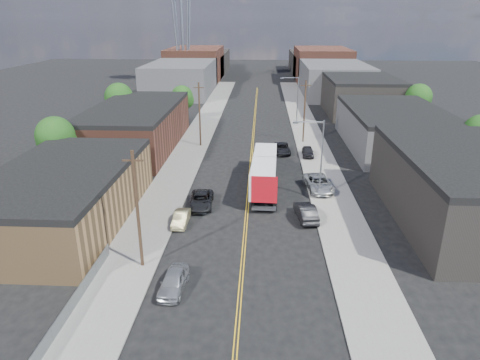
# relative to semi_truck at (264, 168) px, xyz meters

# --- Properties ---
(ground) EXTENTS (260.00, 260.00, 0.00)m
(ground) POSITION_rel_semi_truck_xyz_m (-1.78, 31.58, -2.34)
(ground) COLOR black
(ground) RESTS_ON ground
(centerline) EXTENTS (0.32, 120.00, 0.01)m
(centerline) POSITION_rel_semi_truck_xyz_m (-1.78, 16.58, -2.33)
(centerline) COLOR gold
(centerline) RESTS_ON ground
(sidewalk_left) EXTENTS (5.00, 140.00, 0.15)m
(sidewalk_left) POSITION_rel_semi_truck_xyz_m (-11.28, 16.58, -2.26)
(sidewalk_left) COLOR slate
(sidewalk_left) RESTS_ON ground
(sidewalk_right) EXTENTS (5.00, 140.00, 0.15)m
(sidewalk_right) POSITION_rel_semi_truck_xyz_m (7.72, 16.58, -2.26)
(sidewalk_right) COLOR slate
(sidewalk_right) RESTS_ON ground
(warehouse_tan) EXTENTS (12.00, 22.00, 5.60)m
(warehouse_tan) POSITION_rel_semi_truck_xyz_m (-19.78, -10.42, 0.46)
(warehouse_tan) COLOR brown
(warehouse_tan) RESTS_ON ground
(warehouse_brown) EXTENTS (12.00, 26.00, 6.60)m
(warehouse_brown) POSITION_rel_semi_truck_xyz_m (-19.78, 15.58, 0.96)
(warehouse_brown) COLOR #512B20
(warehouse_brown) RESTS_ON ground
(industrial_right_a) EXTENTS (14.00, 22.00, 7.10)m
(industrial_right_a) POSITION_rel_semi_truck_xyz_m (20.21, -8.42, 1.21)
(industrial_right_a) COLOR black
(industrial_right_a) RESTS_ON ground
(industrial_right_b) EXTENTS (14.00, 24.00, 6.10)m
(industrial_right_b) POSITION_rel_semi_truck_xyz_m (20.22, 17.58, 0.71)
(industrial_right_b) COLOR #3E3F41
(industrial_right_b) RESTS_ON ground
(industrial_right_c) EXTENTS (14.00, 22.00, 7.60)m
(industrial_right_c) POSITION_rel_semi_truck_xyz_m (20.22, 43.58, 1.46)
(industrial_right_c) COLOR black
(industrial_right_c) RESTS_ON ground
(skyline_left_a) EXTENTS (16.00, 30.00, 8.00)m
(skyline_left_a) POSITION_rel_semi_truck_xyz_m (-21.78, 66.58, 1.66)
(skyline_left_a) COLOR #3E3F41
(skyline_left_a) RESTS_ON ground
(skyline_right_a) EXTENTS (16.00, 30.00, 8.00)m
(skyline_right_a) POSITION_rel_semi_truck_xyz_m (18.22, 66.58, 1.66)
(skyline_right_a) COLOR #3E3F41
(skyline_right_a) RESTS_ON ground
(skyline_left_b) EXTENTS (16.00, 26.00, 10.00)m
(skyline_left_b) POSITION_rel_semi_truck_xyz_m (-21.78, 91.58, 2.66)
(skyline_left_b) COLOR #512B20
(skyline_left_b) RESTS_ON ground
(skyline_right_b) EXTENTS (16.00, 26.00, 10.00)m
(skyline_right_b) POSITION_rel_semi_truck_xyz_m (18.22, 91.58, 2.66)
(skyline_right_b) COLOR #512B20
(skyline_right_b) RESTS_ON ground
(skyline_left_c) EXTENTS (16.00, 40.00, 7.00)m
(skyline_left_c) POSITION_rel_semi_truck_xyz_m (-21.78, 111.58, 1.16)
(skyline_left_c) COLOR black
(skyline_left_c) RESTS_ON ground
(skyline_right_c) EXTENTS (16.00, 40.00, 7.00)m
(skyline_right_c) POSITION_rel_semi_truck_xyz_m (18.22, 111.58, 1.16)
(skyline_right_c) COLOR black
(skyline_right_c) RESTS_ON ground
(streetlight_near) EXTENTS (3.39, 0.25, 9.00)m
(streetlight_near) POSITION_rel_semi_truck_xyz_m (5.82, -3.42, 2.99)
(streetlight_near) COLOR gray
(streetlight_near) RESTS_ON ground
(streetlight_far) EXTENTS (3.39, 0.25, 9.00)m
(streetlight_far) POSITION_rel_semi_truck_xyz_m (5.82, 31.58, 2.99)
(streetlight_far) COLOR gray
(streetlight_far) RESTS_ON ground
(utility_pole_left_near) EXTENTS (1.60, 0.26, 10.00)m
(utility_pole_left_near) POSITION_rel_semi_truck_xyz_m (-9.98, -18.42, 2.80)
(utility_pole_left_near) COLOR black
(utility_pole_left_near) RESTS_ON ground
(utility_pole_left_far) EXTENTS (1.60, 0.26, 10.00)m
(utility_pole_left_far) POSITION_rel_semi_truck_xyz_m (-9.98, 16.58, 2.80)
(utility_pole_left_far) COLOR black
(utility_pole_left_far) RESTS_ON ground
(utility_pole_right) EXTENTS (1.60, 0.26, 10.00)m
(utility_pole_right) POSITION_rel_semi_truck_xyz_m (6.42, 19.58, 2.80)
(utility_pole_right) COLOR black
(utility_pole_right) RESTS_ON ground
(chainlink_fence) EXTENTS (0.05, 16.00, 1.22)m
(chainlink_fence) POSITION_rel_semi_truck_xyz_m (-13.28, -24.92, -1.68)
(chainlink_fence) COLOR slate
(chainlink_fence) RESTS_ON ground
(tree_left_near) EXTENTS (4.85, 4.76, 7.91)m
(tree_left_near) POSITION_rel_semi_truck_xyz_m (-25.72, 1.58, 2.84)
(tree_left_near) COLOR black
(tree_left_near) RESTS_ON ground
(tree_left_mid) EXTENTS (5.10, 5.04, 8.37)m
(tree_left_mid) POSITION_rel_semi_truck_xyz_m (-25.72, 26.58, 3.14)
(tree_left_mid) COLOR black
(tree_left_mid) RESTS_ON ground
(tree_left_far) EXTENTS (4.35, 4.20, 6.97)m
(tree_left_far) POSITION_rel_semi_truck_xyz_m (-15.72, 33.58, 2.23)
(tree_left_far) COLOR black
(tree_left_far) RESTS_ON ground
(tree_right_far) EXTENTS (4.85, 4.76, 7.91)m
(tree_right_far) POSITION_rel_semi_truck_xyz_m (28.28, 31.58, 2.84)
(tree_right_far) COLOR black
(tree_right_far) RESTS_ON ground
(semi_truck) EXTENTS (3.19, 15.77, 4.11)m
(semi_truck) POSITION_rel_semi_truck_xyz_m (0.00, 0.00, 0.00)
(semi_truck) COLOR silver
(semi_truck) RESTS_ON ground
(car_left_a) EXTENTS (2.02, 4.45, 1.48)m
(car_left_a) POSITION_rel_semi_truck_xyz_m (-6.78, -21.47, -1.60)
(car_left_a) COLOR #A5A8AA
(car_left_a) RESTS_ON ground
(car_left_b) EXTENTS (1.36, 3.87, 1.27)m
(car_left_b) POSITION_rel_semi_truck_xyz_m (-8.18, -10.63, -1.70)
(car_left_b) COLOR #7C7651
(car_left_b) RESTS_ON ground
(car_left_c) EXTENTS (2.66, 5.38, 1.47)m
(car_left_c) POSITION_rel_semi_truck_xyz_m (-6.78, -6.33, -1.60)
(car_left_c) COLOR black
(car_left_c) RESTS_ON ground
(car_right_oncoming) EXTENTS (2.34, 5.04, 1.60)m
(car_right_oncoming) POSITION_rel_semi_truck_xyz_m (4.25, -8.87, -1.54)
(car_right_oncoming) COLOR black
(car_right_oncoming) RESTS_ON ground
(car_right_lot_a) EXTENTS (3.47, 6.19, 1.64)m
(car_right_lot_a) POSITION_rel_semi_truck_xyz_m (6.42, -1.22, -1.37)
(car_right_lot_a) COLOR #A1A4A6
(car_right_lot_a) RESTS_ON sidewalk_right
(car_right_lot_c) EXTENTS (1.73, 4.04, 1.36)m
(car_right_lot_c) POSITION_rel_semi_truck_xyz_m (6.42, 11.78, -1.51)
(car_right_lot_c) COLOR black
(car_right_lot_c) RESTS_ON sidewalk_right
(car_ahead_truck) EXTENTS (2.66, 5.26, 1.43)m
(car_ahead_truck) POSITION_rel_semi_truck_xyz_m (2.72, 13.58, -1.63)
(car_ahead_truck) COLOR black
(car_ahead_truck) RESTS_ON ground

